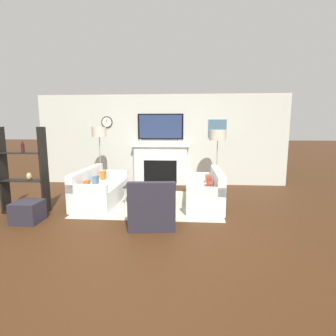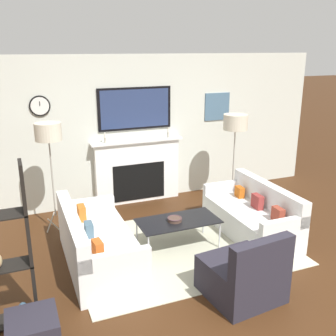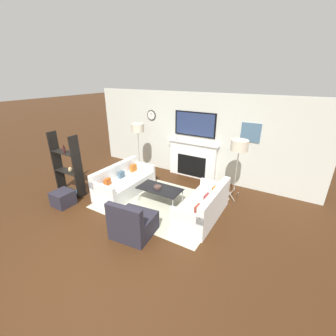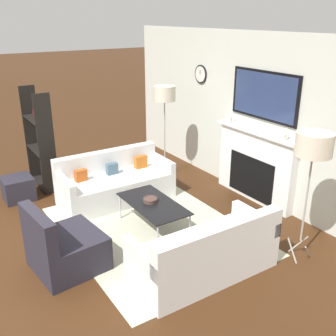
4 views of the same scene
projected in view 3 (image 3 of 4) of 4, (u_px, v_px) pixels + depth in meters
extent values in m
plane|color=#3E2310|center=(97.00, 256.00, 4.25)|extent=(60.00, 60.00, 0.00)
cube|color=silver|center=(195.00, 136.00, 7.15)|extent=(7.52, 0.07, 2.70)
cube|color=white|center=(192.00, 160.00, 7.36)|extent=(1.60, 0.16, 1.15)
cube|color=black|center=(191.00, 166.00, 7.36)|extent=(0.99, 0.01, 0.69)
cube|color=white|center=(193.00, 143.00, 7.12)|extent=(1.72, 0.22, 0.04)
cylinder|color=#B2AD9E|center=(176.00, 138.00, 7.35)|extent=(0.04, 0.04, 0.10)
cylinder|color=white|center=(176.00, 136.00, 7.31)|extent=(0.03, 0.03, 0.09)
cylinder|color=#B2AD9E|center=(211.00, 144.00, 6.78)|extent=(0.04, 0.04, 0.10)
cylinder|color=white|center=(211.00, 141.00, 6.75)|extent=(0.03, 0.03, 0.09)
cube|color=black|center=(195.00, 124.00, 6.96)|extent=(1.37, 0.04, 0.76)
cube|color=navy|center=(195.00, 124.00, 6.95)|extent=(1.27, 0.01, 0.68)
cylinder|color=black|center=(151.00, 115.00, 7.67)|extent=(0.34, 0.02, 0.34)
cylinder|color=silver|center=(151.00, 115.00, 7.66)|extent=(0.29, 0.00, 0.29)
cube|color=black|center=(151.00, 114.00, 7.65)|extent=(0.01, 0.00, 0.07)
cube|color=#476782|center=(251.00, 133.00, 6.19)|extent=(0.53, 0.02, 0.53)
cube|color=#BDBBA0|center=(160.00, 203.00, 6.01)|extent=(3.07, 2.32, 0.01)
cube|color=silver|center=(125.00, 185.00, 6.48)|extent=(0.86, 1.84, 0.44)
cube|color=silver|center=(115.00, 171.00, 6.49)|extent=(0.17, 1.84, 0.35)
cube|color=white|center=(143.00, 166.00, 7.05)|extent=(0.85, 0.11, 0.18)
cube|color=silver|center=(102.00, 188.00, 5.68)|extent=(0.85, 0.11, 0.18)
cube|color=#B85F1F|center=(133.00, 168.00, 6.85)|extent=(0.10, 0.21, 0.21)
cube|color=#445F71|center=(121.00, 175.00, 6.42)|extent=(0.11, 0.19, 0.19)
cube|color=#BA521D|center=(107.00, 182.00, 5.99)|extent=(0.12, 0.20, 0.19)
cube|color=silver|center=(202.00, 209.00, 5.37)|extent=(0.78, 1.74, 0.41)
cube|color=silver|center=(215.00, 198.00, 5.07)|extent=(0.17, 1.74, 0.37)
cube|color=white|center=(187.00, 216.00, 4.61)|extent=(0.77, 0.10, 0.18)
cube|color=silver|center=(215.00, 185.00, 5.91)|extent=(0.77, 0.10, 0.18)
cube|color=brown|center=(198.00, 210.00, 4.79)|extent=(0.11, 0.21, 0.20)
cube|color=maroon|center=(207.00, 199.00, 5.19)|extent=(0.11, 0.22, 0.22)
cube|color=#B35315|center=(215.00, 190.00, 5.61)|extent=(0.12, 0.19, 0.18)
cube|color=#26242E|center=(134.00, 225.00, 4.79)|extent=(0.88, 0.87, 0.44)
cube|color=#26242E|center=(124.00, 216.00, 4.35)|extent=(0.81, 0.22, 0.42)
cube|color=black|center=(160.00, 189.00, 5.88)|extent=(1.17, 0.60, 0.02)
cylinder|color=#B7B7BC|center=(137.00, 195.00, 6.01)|extent=(0.02, 0.02, 0.41)
cylinder|color=#B7B7BC|center=(173.00, 206.00, 5.50)|extent=(0.02, 0.02, 0.41)
cylinder|color=#B7B7BC|center=(149.00, 187.00, 6.42)|extent=(0.02, 0.02, 0.41)
cylinder|color=#B7B7BC|center=(182.00, 197.00, 5.91)|extent=(0.02, 0.02, 0.41)
cylinder|color=#4E382E|center=(158.00, 187.00, 5.89)|extent=(0.20, 0.20, 0.05)
torus|color=#492F33|center=(158.00, 186.00, 5.88)|extent=(0.21, 0.21, 0.02)
cylinder|color=#9E998E|center=(143.00, 171.00, 7.67)|extent=(0.09, 0.23, 0.28)
cylinder|color=#9E998E|center=(139.00, 169.00, 7.79)|extent=(0.17, 0.19, 0.28)
cylinder|color=#9E998E|center=(137.00, 172.00, 7.62)|extent=(0.23, 0.07, 0.28)
cylinder|color=#9E998E|center=(139.00, 150.00, 7.40)|extent=(0.02, 0.02, 1.22)
cylinder|color=beige|center=(138.00, 128.00, 7.12)|extent=(0.40, 0.40, 0.26)
cylinder|color=#9E998E|center=(237.00, 195.00, 6.16)|extent=(0.09, 0.23, 0.26)
cylinder|color=#9E998E|center=(231.00, 193.00, 6.28)|extent=(0.17, 0.19, 0.26)
cylinder|color=#9E998E|center=(231.00, 196.00, 6.11)|extent=(0.23, 0.07, 0.26)
cylinder|color=#9E998E|center=(236.00, 171.00, 5.91)|extent=(0.02, 0.02, 1.15)
cylinder|color=beige|center=(240.00, 145.00, 5.64)|extent=(0.44, 0.44, 0.27)
cube|color=black|center=(57.00, 162.00, 6.40)|extent=(0.04, 0.28, 1.76)
cube|color=black|center=(78.00, 168.00, 5.98)|extent=(0.04, 0.28, 1.76)
cube|color=black|center=(72.00, 192.00, 6.52)|extent=(0.92, 0.28, 0.02)
cube|color=black|center=(68.00, 171.00, 6.27)|extent=(0.92, 0.28, 0.01)
cube|color=black|center=(65.00, 152.00, 6.05)|extent=(0.92, 0.28, 0.02)
ellipsoid|color=#365167|center=(78.00, 192.00, 6.31)|extent=(0.12, 0.12, 0.19)
cylinder|color=#3D1919|center=(64.00, 150.00, 5.95)|extent=(0.06, 0.06, 0.18)
cylinder|color=#3D1919|center=(63.00, 146.00, 5.91)|extent=(0.03, 0.03, 0.04)
ellipsoid|color=tan|center=(70.00, 170.00, 6.17)|extent=(0.10, 0.10, 0.15)
cube|color=#26242E|center=(63.00, 198.00, 5.85)|extent=(0.48, 0.48, 0.39)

